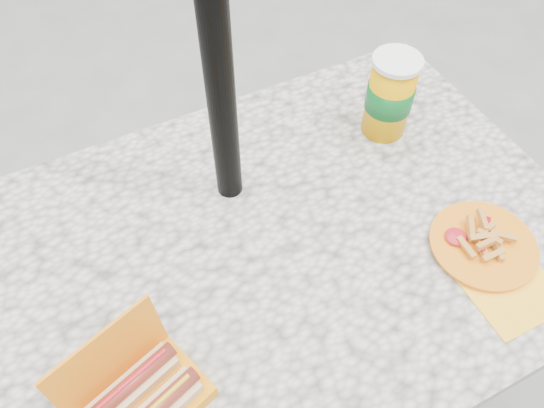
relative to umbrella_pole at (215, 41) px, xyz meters
name	(u,v)px	position (x,y,z in m)	size (l,w,h in m)	color
ground	(268,383)	(0.00, -0.16, -1.10)	(60.00, 60.00, 0.00)	slate
picnic_table	(266,277)	(0.00, -0.16, -0.46)	(1.20, 0.80, 0.75)	beige
umbrella_pole	(215,41)	(0.00, 0.00, 0.00)	(0.05, 0.05, 2.20)	black
hotdog_box	(142,401)	(-0.29, -0.33, -0.32)	(0.22, 0.19, 0.15)	orange
fries_plate	(485,247)	(0.36, -0.35, -0.34)	(0.20, 0.26, 0.04)	yellow
soda_cup	(390,96)	(0.37, 0.00, -0.26)	(0.10, 0.10, 0.19)	#E99B00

